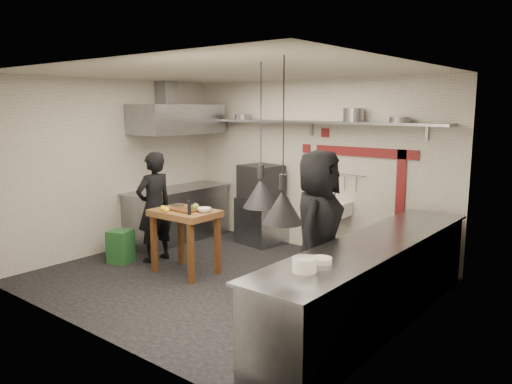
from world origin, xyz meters
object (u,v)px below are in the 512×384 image
Objects in this scene: green_bin at (121,246)px; prep_table at (185,242)px; oven_stand at (261,220)px; combi_oven at (261,182)px; chef_left at (154,207)px; chef_right at (318,230)px.

prep_table is at bearing 14.36° from green_bin.
combi_oven is (0.03, -0.05, 0.69)m from oven_stand.
chef_left is (-0.68, -1.78, -0.24)m from combi_oven.
green_bin is 0.27× the size of chef_right.
prep_table is at bearing 79.18° from chef_right.
combi_oven is at bearing -49.78° from oven_stand.
combi_oven reaches higher than green_bin.
chef_right reaches higher than oven_stand.
combi_oven is 2.86m from chef_right.
chef_left reaches higher than combi_oven.
green_bin is at bearing -104.90° from oven_stand.
chef_left is at bearing -102.02° from combi_oven.
oven_stand is 0.43× the size of chef_right.
prep_table is at bearing -76.59° from oven_stand.
prep_table is (0.12, -1.89, -0.63)m from combi_oven.
chef_left reaches higher than oven_stand.
prep_table is 0.90m from chef_left.
chef_left is 2.93m from chef_right.
chef_left is at bearing 170.66° from prep_table.
combi_oven is 0.33× the size of chef_right.
prep_table is 0.54× the size of chef_left.
prep_table is 0.49× the size of chef_right.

